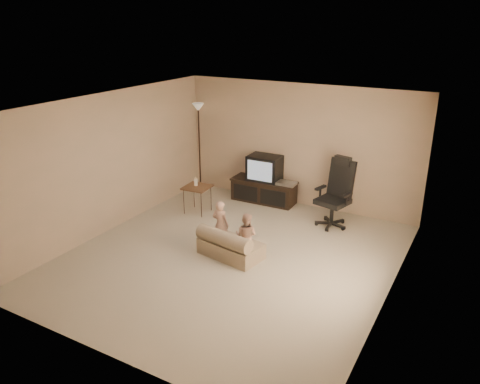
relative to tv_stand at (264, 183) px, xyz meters
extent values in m
plane|color=#C0B398|center=(0.63, -2.49, -0.42)|extent=(5.50, 5.50, 0.00)
plane|color=white|center=(0.63, -2.49, 2.08)|extent=(5.50, 5.50, 0.00)
plane|color=tan|center=(0.63, 0.26, 0.83)|extent=(5.00, 0.00, 5.00)
plane|color=tan|center=(0.63, -5.24, 0.83)|extent=(5.00, 0.00, 5.00)
plane|color=tan|center=(-1.87, -2.49, 0.83)|extent=(0.00, 5.50, 5.50)
plane|color=tan|center=(3.13, -2.49, 0.83)|extent=(0.00, 5.50, 5.50)
cube|color=black|center=(-0.01, 0.00, -0.20)|extent=(1.35, 0.51, 0.43)
cube|color=black|center=(-0.01, 0.00, 0.04)|extent=(1.39, 0.55, 0.04)
cube|color=black|center=(-0.32, -0.25, -0.20)|extent=(0.56, 0.03, 0.33)
cube|color=black|center=(0.32, -0.24, -0.20)|extent=(0.56, 0.03, 0.33)
cube|color=black|center=(-0.01, 0.02, 0.32)|extent=(0.68, 0.49, 0.53)
cube|color=silver|center=(0.00, -0.23, 0.32)|extent=(0.55, 0.02, 0.41)
cube|color=#ACACAE|center=(0.52, -0.04, 0.09)|extent=(0.39, 0.28, 0.06)
cylinder|color=black|center=(1.66, -0.51, -0.16)|extent=(0.07, 0.07, 0.42)
cube|color=black|center=(1.66, -0.51, 0.08)|extent=(0.63, 0.63, 0.09)
cube|color=black|center=(1.73, -0.27, 0.47)|extent=(0.53, 0.30, 0.73)
cube|color=black|center=(1.73, -0.27, 0.81)|extent=(0.33, 0.18, 0.17)
cube|color=black|center=(1.39, -0.44, 0.28)|extent=(0.14, 0.30, 0.04)
cube|color=black|center=(1.94, -0.58, 0.28)|extent=(0.14, 0.30, 0.04)
cube|color=brown|center=(-0.90, -1.18, 0.12)|extent=(0.53, 0.53, 0.03)
cylinder|color=black|center=(-1.09, -1.39, -0.15)|extent=(0.01, 0.01, 0.55)
cylinder|color=black|center=(-0.69, -1.37, -0.15)|extent=(0.01, 0.01, 0.55)
cylinder|color=black|center=(-1.11, -1.00, -0.15)|extent=(0.01, 0.01, 0.55)
cylinder|color=black|center=(-0.72, -0.97, -0.15)|extent=(0.01, 0.01, 0.55)
cylinder|color=silver|center=(-0.96, -1.14, 0.20)|extent=(0.07, 0.07, 0.14)
cone|color=beige|center=(-0.96, -1.14, 0.30)|extent=(0.06, 0.06, 0.05)
cylinder|color=black|center=(-1.67, 0.06, -0.40)|extent=(0.30, 0.30, 0.03)
cylinder|color=black|center=(-1.67, 0.06, 0.51)|extent=(0.03, 0.03, 1.84)
cone|color=beige|center=(-1.67, 0.06, 1.44)|extent=(0.26, 0.26, 0.17)
cube|color=#9C8969|center=(0.61, -2.44, -0.28)|extent=(1.10, 0.72, 0.27)
cylinder|color=#9C8969|center=(0.58, -2.62, -0.04)|extent=(1.03, 0.41, 0.25)
imported|color=tan|center=(0.31, -2.27, 0.01)|extent=(0.32, 0.24, 0.85)
imported|color=tan|center=(0.84, -2.36, -0.03)|extent=(0.39, 0.24, 0.77)
camera|label=1|loc=(4.09, -8.36, 3.29)|focal=35.00mm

